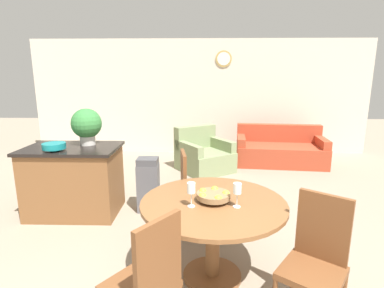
{
  "coord_description": "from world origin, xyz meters",
  "views": [
    {
      "loc": [
        -0.02,
        -1.37,
        1.84
      ],
      "look_at": [
        -0.12,
        2.51,
        0.96
      ],
      "focal_mm": 28.0,
      "sensor_mm": 36.0,
      "label": 1
    }
  ],
  "objects_px": {
    "dining_chair_far_side": "(193,189)",
    "trash_bin": "(148,185)",
    "dining_chair_near_left": "(148,278)",
    "kitchen_island": "(74,180)",
    "dining_chair_near_right": "(316,256)",
    "wine_glass_left": "(191,189)",
    "wine_glass_right": "(237,189)",
    "dining_table": "(213,219)",
    "fruit_bowl": "(213,195)",
    "couch": "(280,151)",
    "armchair": "(203,156)",
    "potted_plant": "(87,125)",
    "teal_bowl": "(54,146)"
  },
  "relations": [
    {
      "from": "couch",
      "to": "potted_plant",
      "type": "bearing_deg",
      "value": -138.05
    },
    {
      "from": "dining_chair_far_side",
      "to": "dining_chair_near_right",
      "type": "bearing_deg",
      "value": 27.79
    },
    {
      "from": "dining_chair_far_side",
      "to": "armchair",
      "type": "xyz_separation_m",
      "value": [
        0.15,
        2.45,
        -0.25
      ]
    },
    {
      "from": "dining_table",
      "to": "couch",
      "type": "xyz_separation_m",
      "value": [
        1.6,
        3.84,
        -0.31
      ]
    },
    {
      "from": "dining_chair_near_left",
      "to": "fruit_bowl",
      "type": "bearing_deg",
      "value": 5.42
    },
    {
      "from": "dining_chair_far_side",
      "to": "trash_bin",
      "type": "distance_m",
      "value": 0.86
    },
    {
      "from": "dining_chair_far_side",
      "to": "fruit_bowl",
      "type": "height_order",
      "value": "dining_chair_far_side"
    },
    {
      "from": "dining_table",
      "to": "kitchen_island",
      "type": "distance_m",
      "value": 2.25
    },
    {
      "from": "wine_glass_left",
      "to": "trash_bin",
      "type": "xyz_separation_m",
      "value": [
        -0.64,
        1.54,
        -0.54
      ]
    },
    {
      "from": "dining_chair_near_right",
      "to": "potted_plant",
      "type": "height_order",
      "value": "potted_plant"
    },
    {
      "from": "dining_chair_near_left",
      "to": "armchair",
      "type": "xyz_separation_m",
      "value": [
        0.42,
        4.06,
        -0.25
      ]
    },
    {
      "from": "dining_table",
      "to": "dining_chair_near_right",
      "type": "relative_size",
      "value": 1.3
    },
    {
      "from": "wine_glass_left",
      "to": "kitchen_island",
      "type": "relative_size",
      "value": 0.17
    },
    {
      "from": "potted_plant",
      "to": "trash_bin",
      "type": "xyz_separation_m",
      "value": [
        0.82,
        -0.04,
        -0.83
      ]
    },
    {
      "from": "armchair",
      "to": "wine_glass_left",
      "type": "bearing_deg",
      "value": -125.85
    },
    {
      "from": "wine_glass_left",
      "to": "wine_glass_right",
      "type": "distance_m",
      "value": 0.38
    },
    {
      "from": "wine_glass_left",
      "to": "wine_glass_right",
      "type": "bearing_deg",
      "value": -0.14
    },
    {
      "from": "kitchen_island",
      "to": "potted_plant",
      "type": "height_order",
      "value": "potted_plant"
    },
    {
      "from": "kitchen_island",
      "to": "couch",
      "type": "bearing_deg",
      "value": 36.24
    },
    {
      "from": "wine_glass_right",
      "to": "trash_bin",
      "type": "xyz_separation_m",
      "value": [
        -1.02,
        1.54,
        -0.54
      ]
    },
    {
      "from": "dining_chair_near_right",
      "to": "teal_bowl",
      "type": "relative_size",
      "value": 3.52
    },
    {
      "from": "fruit_bowl",
      "to": "dining_chair_near_left",
      "type": "bearing_deg",
      "value": -121.63
    },
    {
      "from": "wine_glass_left",
      "to": "armchair",
      "type": "relative_size",
      "value": 0.17
    },
    {
      "from": "dining_chair_near_right",
      "to": "kitchen_island",
      "type": "height_order",
      "value": "dining_chair_near_right"
    },
    {
      "from": "dining_chair_near_right",
      "to": "wine_glass_left",
      "type": "distance_m",
      "value": 1.08
    },
    {
      "from": "couch",
      "to": "armchair",
      "type": "height_order",
      "value": "armchair"
    },
    {
      "from": "dining_table",
      "to": "couch",
      "type": "distance_m",
      "value": 4.17
    },
    {
      "from": "wine_glass_right",
      "to": "dining_chair_near_left",
      "type": "bearing_deg",
      "value": -135.99
    },
    {
      "from": "dining_table",
      "to": "dining_chair_near_right",
      "type": "xyz_separation_m",
      "value": [
        0.75,
        -0.46,
        -0.05
      ]
    },
    {
      "from": "dining_chair_far_side",
      "to": "kitchen_island",
      "type": "xyz_separation_m",
      "value": [
        -1.62,
        0.47,
        -0.07
      ]
    },
    {
      "from": "dining_chair_near_right",
      "to": "fruit_bowl",
      "type": "distance_m",
      "value": 0.93
    },
    {
      "from": "armchair",
      "to": "wine_glass_right",
      "type": "bearing_deg",
      "value": -119.42
    },
    {
      "from": "wine_glass_left",
      "to": "wine_glass_right",
      "type": "height_order",
      "value": "same"
    },
    {
      "from": "dining_chair_near_right",
      "to": "potted_plant",
      "type": "bearing_deg",
      "value": -1.84
    },
    {
      "from": "dining_chair_near_right",
      "to": "dining_chair_far_side",
      "type": "bearing_deg",
      "value": -17.21
    },
    {
      "from": "dining_chair_near_left",
      "to": "kitchen_island",
      "type": "relative_size",
      "value": 0.81
    },
    {
      "from": "dining_chair_near_right",
      "to": "couch",
      "type": "distance_m",
      "value": 4.39
    },
    {
      "from": "fruit_bowl",
      "to": "wine_glass_right",
      "type": "xyz_separation_m",
      "value": [
        0.19,
        -0.12,
        0.1
      ]
    },
    {
      "from": "potted_plant",
      "to": "fruit_bowl",
      "type": "bearing_deg",
      "value": -41.73
    },
    {
      "from": "wine_glass_right",
      "to": "kitchen_island",
      "type": "xyz_separation_m",
      "value": [
        -2.01,
        1.44,
        -0.45
      ]
    },
    {
      "from": "dining_chair_near_right",
      "to": "dining_chair_far_side",
      "type": "height_order",
      "value": "same"
    },
    {
      "from": "potted_plant",
      "to": "dining_chair_near_right",
      "type": "bearing_deg",
      "value": -38.89
    },
    {
      "from": "dining_chair_near_left",
      "to": "potted_plant",
      "type": "xyz_separation_m",
      "value": [
        -1.18,
        2.22,
        0.67
      ]
    },
    {
      "from": "teal_bowl",
      "to": "dining_chair_near_right",
      "type": "bearing_deg",
      "value": -30.48
    },
    {
      "from": "wine_glass_right",
      "to": "potted_plant",
      "type": "height_order",
      "value": "potted_plant"
    },
    {
      "from": "wine_glass_left",
      "to": "wine_glass_right",
      "type": "relative_size",
      "value": 1.0
    },
    {
      "from": "fruit_bowl",
      "to": "kitchen_island",
      "type": "bearing_deg",
      "value": 143.89
    },
    {
      "from": "fruit_bowl",
      "to": "kitchen_island",
      "type": "height_order",
      "value": "kitchen_island"
    },
    {
      "from": "dining_chair_near_left",
      "to": "couch",
      "type": "distance_m",
      "value": 5.04
    },
    {
      "from": "dining_chair_far_side",
      "to": "kitchen_island",
      "type": "bearing_deg",
      "value": -114.14
    }
  ]
}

